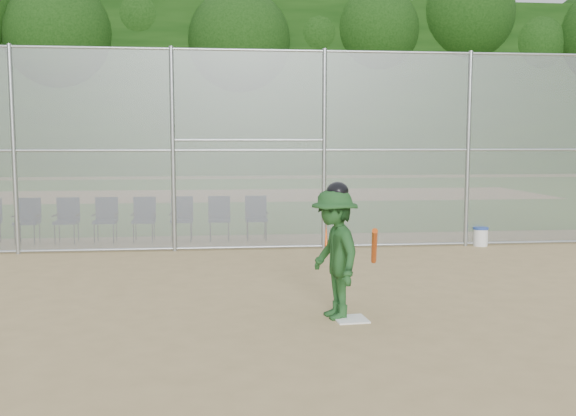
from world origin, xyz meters
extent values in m
plane|color=tan|center=(0.00, 0.00, 0.00)|extent=(100.00, 100.00, 0.00)
plane|color=#34631D|center=(0.00, 18.00, 0.01)|extent=(100.00, 100.00, 0.00)
plane|color=tan|center=(0.00, 18.00, 0.01)|extent=(24.00, 24.00, 0.00)
cube|color=gray|center=(0.00, 5.00, 2.00)|extent=(16.00, 0.02, 4.00)
cylinder|color=#9EA3A8|center=(0.00, 5.00, 3.95)|extent=(16.00, 0.05, 0.05)
cube|color=black|center=(0.00, 35.00, 5.50)|extent=(80.00, 5.00, 11.00)
cube|color=white|center=(0.48, -0.23, 0.01)|extent=(0.42, 0.42, 0.02)
imported|color=#1D4A1F|center=(0.29, -0.10, 0.80)|extent=(0.80, 1.14, 1.60)
ellipsoid|color=black|center=(0.29, -0.10, 1.57)|extent=(0.27, 0.30, 0.23)
cylinder|color=#E14E15|center=(0.69, -0.50, 0.95)|extent=(0.23, 0.74, 0.53)
cylinder|color=white|center=(4.31, 4.95, 0.17)|extent=(0.29, 0.29, 0.35)
cylinder|color=#24419C|center=(4.31, 4.95, 0.37)|extent=(0.31, 0.31, 0.05)
cylinder|color=#D84C14|center=(1.05, 5.03, 0.42)|extent=(0.06, 0.21, 0.85)
cylinder|color=black|center=(1.35, 5.03, 0.42)|extent=(0.06, 0.24, 0.84)
camera|label=1|loc=(-1.11, -7.77, 2.19)|focal=40.00mm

